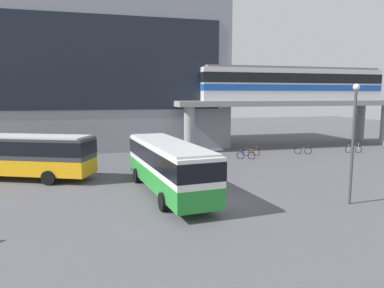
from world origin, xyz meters
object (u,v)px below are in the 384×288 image
object	(u,v)px
train	(292,83)
bicycle_green	(303,151)
station_building	(87,74)
bicycle_orange	(251,152)
bus_secondary	(17,152)
pedestrian_by_bike_rack	(178,159)
bicycle_blue	(246,155)
bicycle_silver	(353,149)
bus_main	(168,162)

from	to	relation	value
train	bicycle_green	world-z (taller)	train
station_building	bicycle_orange	world-z (taller)	station_building
bus_secondary	pedestrian_by_bike_rack	size ratio (longest dim) A/B	6.33
bicycle_orange	bicycle_blue	size ratio (longest dim) A/B	1.04
bicycle_silver	bicycle_green	distance (m)	5.69
bicycle_blue	pedestrian_by_bike_rack	bearing A→B (deg)	-158.07
bus_secondary	bicycle_green	bearing A→B (deg)	10.03
bus_secondary	bicycle_silver	distance (m)	32.08
bicycle_blue	bicycle_green	xyz separation A→B (m)	(6.86, 1.17, 0.00)
bicycle_orange	bicycle_silver	world-z (taller)	same
train	bicycle_silver	distance (m)	10.21
bicycle_blue	bicycle_silver	xyz separation A→B (m)	(12.52, 0.56, 0.00)
station_building	bus_main	world-z (taller)	station_building
bicycle_orange	bicycle_green	bearing A→B (deg)	-3.91
bicycle_orange	bicycle_green	xyz separation A→B (m)	(5.65, -0.39, 0.00)
bus_main	pedestrian_by_bike_rack	world-z (taller)	bus_main
bus_secondary	bicycle_silver	size ratio (longest dim) A/B	6.37
train	bicycle_orange	distance (m)	11.52
train	bicycle_green	size ratio (longest dim) A/B	13.13
station_building	pedestrian_by_bike_rack	bearing A→B (deg)	-64.46
train	bus_secondary	size ratio (longest dim) A/B	2.03
bicycle_silver	pedestrian_by_bike_rack	world-z (taller)	pedestrian_by_bike_rack
bicycle_blue	pedestrian_by_bike_rack	distance (m)	7.95
bus_main	bicycle_green	bearing A→B (deg)	34.24
bicycle_orange	bicycle_blue	world-z (taller)	same
train	bus_main	bearing A→B (deg)	-137.18
bicycle_orange	bicycle_green	distance (m)	5.66
bus_main	bicycle_green	xyz separation A→B (m)	(16.36, 11.14, -1.63)
bicycle_silver	bus_secondary	bearing A→B (deg)	-172.79
station_building	pedestrian_by_bike_rack	distance (m)	18.39
bus_secondary	bicycle_silver	bearing A→B (deg)	7.21
bicycle_orange	pedestrian_by_bike_rack	xyz separation A→B (m)	(-8.57, -4.52, 0.47)
bicycle_blue	pedestrian_by_bike_rack	xyz separation A→B (m)	(-7.36, -2.96, 0.47)
bus_main	bicycle_green	distance (m)	19.86
bicycle_blue	pedestrian_by_bike_rack	world-z (taller)	pedestrian_by_bike_rack
station_building	bicycle_green	distance (m)	25.40
train	pedestrian_by_bike_rack	xyz separation A→B (m)	(-16.00, -9.80, -6.58)
train	bicycle_silver	bearing A→B (deg)	-58.27
bus_main	bus_secondary	distance (m)	11.74
station_building	bicycle_silver	distance (m)	30.55
bus_main	bicycle_silver	distance (m)	24.46
bicycle_silver	pedestrian_by_bike_rack	xyz separation A→B (m)	(-19.88, -3.53, 0.47)
bus_secondary	bicycle_green	distance (m)	26.59
bus_main	bicycle_silver	world-z (taller)	bus_main
bicycle_orange	bicycle_blue	bearing A→B (deg)	-127.96
bicycle_orange	train	bearing A→B (deg)	35.46
bicycle_blue	bicycle_green	size ratio (longest dim) A/B	0.99
train	bus_secondary	world-z (taller)	train
pedestrian_by_bike_rack	bicycle_orange	bearing A→B (deg)	27.78
pedestrian_by_bike_rack	station_building	bearing A→B (deg)	115.54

